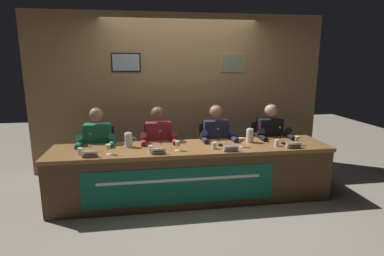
% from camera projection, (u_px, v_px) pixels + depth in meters
% --- Properties ---
extents(ground_plane, '(12.00, 12.00, 0.00)m').
position_uv_depth(ground_plane, '(192.00, 197.00, 4.22)').
color(ground_plane, gray).
extents(wall_back_panelled, '(4.88, 0.14, 2.60)m').
position_uv_depth(wall_back_panelled, '(180.00, 93.00, 5.18)').
color(wall_back_panelled, '#937047').
rests_on(wall_back_panelled, ground_plane).
extents(conference_table, '(3.68, 0.78, 0.73)m').
position_uv_depth(conference_table, '(193.00, 165.00, 4.00)').
color(conference_table, brown).
rests_on(conference_table, ground_plane).
extents(chair_far_left, '(0.44, 0.45, 0.89)m').
position_uv_depth(chair_far_left, '(101.00, 159.00, 4.49)').
color(chair_far_left, black).
rests_on(chair_far_left, ground_plane).
extents(panelist_far_left, '(0.51, 0.48, 1.22)m').
position_uv_depth(panelist_far_left, '(98.00, 144.00, 4.24)').
color(panelist_far_left, black).
rests_on(panelist_far_left, ground_plane).
extents(nameplate_far_left, '(0.19, 0.06, 0.08)m').
position_uv_depth(nameplate_far_left, '(90.00, 154.00, 3.60)').
color(nameplate_far_left, white).
rests_on(nameplate_far_left, conference_table).
extents(juice_glass_far_left, '(0.06, 0.06, 0.12)m').
position_uv_depth(juice_glass_far_left, '(108.00, 147.00, 3.70)').
color(juice_glass_far_left, white).
rests_on(juice_glass_far_left, conference_table).
extents(water_cup_far_left, '(0.06, 0.06, 0.08)m').
position_uv_depth(water_cup_far_left, '(80.00, 152.00, 3.69)').
color(water_cup_far_left, silver).
rests_on(water_cup_far_left, conference_table).
extents(microphone_far_left, '(0.06, 0.17, 0.22)m').
position_uv_depth(microphone_far_left, '(90.00, 146.00, 3.80)').
color(microphone_far_left, black).
rests_on(microphone_far_left, conference_table).
extents(chair_center_left, '(0.44, 0.45, 0.89)m').
position_uv_depth(chair_center_left, '(159.00, 156.00, 4.61)').
color(chair_center_left, black).
rests_on(chair_center_left, ground_plane).
extents(panelist_center_left, '(0.51, 0.48, 1.22)m').
position_uv_depth(panelist_center_left, '(159.00, 142.00, 4.36)').
color(panelist_center_left, black).
rests_on(panelist_center_left, ground_plane).
extents(nameplate_center_left, '(0.18, 0.06, 0.08)m').
position_uv_depth(nameplate_center_left, '(158.00, 151.00, 3.72)').
color(nameplate_center_left, white).
rests_on(nameplate_center_left, conference_table).
extents(juice_glass_center_left, '(0.06, 0.06, 0.12)m').
position_uv_depth(juice_glass_center_left, '(177.00, 144.00, 3.86)').
color(juice_glass_center_left, white).
rests_on(juice_glass_center_left, conference_table).
extents(water_cup_center_left, '(0.06, 0.06, 0.08)m').
position_uv_depth(water_cup_center_left, '(151.00, 149.00, 3.80)').
color(water_cup_center_left, silver).
rests_on(water_cup_center_left, conference_table).
extents(microphone_center_left, '(0.06, 0.17, 0.22)m').
position_uv_depth(microphone_center_left, '(161.00, 143.00, 3.96)').
color(microphone_center_left, black).
rests_on(microphone_center_left, conference_table).
extents(chair_center_right, '(0.44, 0.45, 0.89)m').
position_uv_depth(chair_center_right, '(213.00, 154.00, 4.74)').
color(chair_center_right, black).
rests_on(chair_center_right, ground_plane).
extents(panelist_center_right, '(0.51, 0.48, 1.22)m').
position_uv_depth(panelist_center_right, '(217.00, 140.00, 4.49)').
color(panelist_center_right, black).
rests_on(panelist_center_right, ground_plane).
extents(nameplate_center_right, '(0.19, 0.06, 0.08)m').
position_uv_depth(nameplate_center_right, '(231.00, 148.00, 3.83)').
color(nameplate_center_right, white).
rests_on(nameplate_center_right, conference_table).
extents(juice_glass_center_right, '(0.06, 0.06, 0.12)m').
position_uv_depth(juice_glass_center_right, '(241.00, 141.00, 4.02)').
color(juice_glass_center_right, white).
rests_on(juice_glass_center_right, conference_table).
extents(water_cup_center_right, '(0.06, 0.06, 0.08)m').
position_uv_depth(water_cup_center_right, '(214.00, 146.00, 3.94)').
color(water_cup_center_right, silver).
rests_on(water_cup_center_right, conference_table).
extents(microphone_center_right, '(0.06, 0.17, 0.22)m').
position_uv_depth(microphone_center_right, '(220.00, 140.00, 4.12)').
color(microphone_center_right, black).
rests_on(microphone_center_right, conference_table).
extents(chair_far_right, '(0.44, 0.45, 0.89)m').
position_uv_depth(chair_far_right, '(265.00, 151.00, 4.87)').
color(chair_far_right, black).
rests_on(chair_far_right, ground_plane).
extents(panelist_far_right, '(0.51, 0.48, 1.22)m').
position_uv_depth(panelist_far_right, '(271.00, 138.00, 4.62)').
color(panelist_far_right, black).
rests_on(panelist_far_right, ground_plane).
extents(nameplate_far_right, '(0.20, 0.06, 0.08)m').
position_uv_depth(nameplate_far_right, '(294.00, 145.00, 3.98)').
color(nameplate_far_right, white).
rests_on(nameplate_far_right, conference_table).
extents(juice_glass_far_right, '(0.06, 0.06, 0.12)m').
position_uv_depth(juice_glass_far_right, '(297.00, 139.00, 4.11)').
color(juice_glass_far_right, white).
rests_on(juice_glass_far_right, conference_table).
extents(water_cup_far_right, '(0.06, 0.06, 0.08)m').
position_uv_depth(water_cup_far_right, '(277.00, 143.00, 4.08)').
color(water_cup_far_right, silver).
rests_on(water_cup_far_right, conference_table).
extents(microphone_far_right, '(0.06, 0.17, 0.22)m').
position_uv_depth(microphone_far_right, '(282.00, 138.00, 4.21)').
color(microphone_far_right, black).
rests_on(microphone_far_right, conference_table).
extents(water_pitcher_left_side, '(0.15, 0.10, 0.21)m').
position_uv_depth(water_pitcher_left_side, '(129.00, 140.00, 4.02)').
color(water_pitcher_left_side, silver).
rests_on(water_pitcher_left_side, conference_table).
extents(water_pitcher_right_side, '(0.15, 0.10, 0.21)m').
position_uv_depth(water_pitcher_right_side, '(250.00, 136.00, 4.25)').
color(water_pitcher_right_side, silver).
rests_on(water_pitcher_right_side, conference_table).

